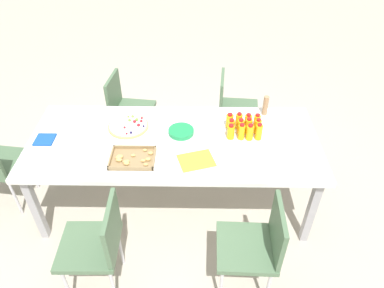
# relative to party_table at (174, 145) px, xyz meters

# --- Properties ---
(ground_plane) EXTENTS (12.00, 12.00, 0.00)m
(ground_plane) POSITION_rel_party_table_xyz_m (0.00, 0.00, -0.68)
(ground_plane) COLOR #B2A899
(party_table) EXTENTS (2.34, 0.96, 0.73)m
(party_table) POSITION_rel_party_table_xyz_m (0.00, 0.00, 0.00)
(party_table) COLOR silver
(party_table) RESTS_ON ground_plane
(chair_far_left) EXTENTS (0.41, 0.41, 0.83)m
(chair_far_left) POSITION_rel_party_table_xyz_m (-0.60, 0.81, -0.18)
(chair_far_left) COLOR #4C6B4C
(chair_far_left) RESTS_ON ground_plane
(chair_near_left) EXTENTS (0.43, 0.43, 0.83)m
(chair_near_left) POSITION_rel_party_table_xyz_m (-0.55, -0.86, -0.18)
(chair_near_left) COLOR #4C6B4C
(chair_near_left) RESTS_ON ground_plane
(chair_near_right) EXTENTS (0.45, 0.45, 0.83)m
(chair_near_right) POSITION_rel_party_table_xyz_m (0.54, -0.83, -0.18)
(chair_near_right) COLOR #4C6B4C
(chair_near_right) RESTS_ON ground_plane
(chair_far_right) EXTENTS (0.41, 0.41, 0.83)m
(chair_far_right) POSITION_rel_party_table_xyz_m (0.48, 0.82, -0.18)
(chair_far_right) COLOR #4C6B4C
(chair_far_right) RESTS_ON ground_plane
(juice_bottle_0) EXTENTS (0.05, 0.05, 0.13)m
(juice_bottle_0) POSITION_rel_party_table_xyz_m (-0.68, -0.18, 0.12)
(juice_bottle_0) COLOR #F9AC14
(juice_bottle_0) RESTS_ON party_table
(juice_bottle_1) EXTENTS (0.06, 0.06, 0.14)m
(juice_bottle_1) POSITION_rel_party_table_xyz_m (-0.61, -0.17, 0.12)
(juice_bottle_1) COLOR #F9AE14
(juice_bottle_1) RESTS_ON party_table
(juice_bottle_2) EXTENTS (0.06, 0.06, 0.14)m
(juice_bottle_2) POSITION_rel_party_table_xyz_m (-0.53, -0.18, 0.12)
(juice_bottle_2) COLOR #FAAD14
(juice_bottle_2) RESTS_ON party_table
(juice_bottle_3) EXTENTS (0.06, 0.06, 0.13)m
(juice_bottle_3) POSITION_rel_party_table_xyz_m (-0.46, -0.18, 0.12)
(juice_bottle_3) COLOR #F9AC14
(juice_bottle_3) RESTS_ON party_table
(juice_bottle_4) EXTENTS (0.05, 0.05, 0.14)m
(juice_bottle_4) POSITION_rel_party_table_xyz_m (-0.68, -0.10, 0.12)
(juice_bottle_4) COLOR #F9AE14
(juice_bottle_4) RESTS_ON party_table
(juice_bottle_5) EXTENTS (0.06, 0.06, 0.14)m
(juice_bottle_5) POSITION_rel_party_table_xyz_m (-0.61, -0.11, 0.12)
(juice_bottle_5) COLOR #F9AB14
(juice_bottle_5) RESTS_ON party_table
(juice_bottle_6) EXTENTS (0.06, 0.06, 0.14)m
(juice_bottle_6) POSITION_rel_party_table_xyz_m (-0.54, -0.10, 0.12)
(juice_bottle_6) COLOR #F9AC14
(juice_bottle_6) RESTS_ON party_table
(juice_bottle_7) EXTENTS (0.06, 0.06, 0.14)m
(juice_bottle_7) POSITION_rel_party_table_xyz_m (-0.47, -0.10, 0.12)
(juice_bottle_7) COLOR #F9AE14
(juice_bottle_7) RESTS_ON party_table
(juice_bottle_8) EXTENTS (0.05, 0.05, 0.15)m
(juice_bottle_8) POSITION_rel_party_table_xyz_m (-0.68, -0.03, 0.13)
(juice_bottle_8) COLOR #F9AC14
(juice_bottle_8) RESTS_ON party_table
(juice_bottle_9) EXTENTS (0.06, 0.06, 0.14)m
(juice_bottle_9) POSITION_rel_party_table_xyz_m (-0.61, -0.02, 0.12)
(juice_bottle_9) COLOR #F9AB14
(juice_bottle_9) RESTS_ON party_table
(juice_bottle_10) EXTENTS (0.05, 0.05, 0.14)m
(juice_bottle_10) POSITION_rel_party_table_xyz_m (-0.54, -0.03, 0.12)
(juice_bottle_10) COLOR #FAAD14
(juice_bottle_10) RESTS_ON party_table
(juice_bottle_11) EXTENTS (0.06, 0.06, 0.13)m
(juice_bottle_11) POSITION_rel_party_table_xyz_m (-0.46, -0.03, 0.12)
(juice_bottle_11) COLOR #F9AD14
(juice_bottle_11) RESTS_ON party_table
(fruit_pizza) EXTENTS (0.34, 0.34, 0.05)m
(fruit_pizza) POSITION_rel_party_table_xyz_m (0.39, -0.17, 0.07)
(fruit_pizza) COLOR tan
(fruit_pizza) RESTS_ON party_table
(snack_tray) EXTENTS (0.34, 0.25, 0.04)m
(snack_tray) POSITION_rel_party_table_xyz_m (0.30, 0.24, 0.07)
(snack_tray) COLOR olive
(snack_tray) RESTS_ON party_table
(plate_stack) EXTENTS (0.21, 0.21, 0.03)m
(plate_stack) POSITION_rel_party_table_xyz_m (-0.06, -0.09, 0.07)
(plate_stack) COLOR #1E8C4C
(plate_stack) RESTS_ON party_table
(napkin_stack) EXTENTS (0.15, 0.15, 0.01)m
(napkin_stack) POSITION_rel_party_table_xyz_m (1.04, 0.02, 0.06)
(napkin_stack) COLOR #194CA5
(napkin_stack) RESTS_ON party_table
(cardboard_tube) EXTENTS (0.04, 0.04, 0.18)m
(cardboard_tube) POSITION_rel_party_table_xyz_m (-0.78, -0.37, 0.15)
(cardboard_tube) COLOR #9E7A56
(cardboard_tube) RESTS_ON party_table
(paper_folder) EXTENTS (0.31, 0.27, 0.01)m
(paper_folder) POSITION_rel_party_table_xyz_m (-0.18, 0.25, 0.06)
(paper_folder) COLOR yellow
(paper_folder) RESTS_ON party_table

